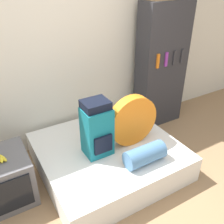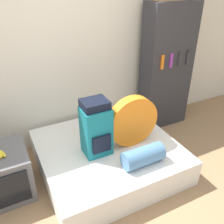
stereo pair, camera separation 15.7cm
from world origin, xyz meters
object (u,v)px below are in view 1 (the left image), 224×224
(backpack, at_px, (97,129))
(tent_bag, at_px, (132,120))
(bookshelf, at_px, (161,67))
(sleeping_roll, at_px, (145,155))
(television, at_px, (3,179))

(backpack, relative_size, tent_bag, 1.06)
(tent_bag, distance_m, bookshelf, 1.21)
(backpack, bearing_deg, sleeping_roll, -49.21)
(television, distance_m, bookshelf, 2.58)
(tent_bag, distance_m, television, 1.54)
(television, xyz_separation_m, bookshelf, (2.46, 0.46, 0.65))
(tent_bag, height_order, sleeping_roll, tent_bag)
(sleeping_roll, height_order, television, television)
(bookshelf, bearing_deg, tent_bag, -145.45)
(television, bearing_deg, sleeping_roll, -23.11)
(backpack, distance_m, television, 1.12)
(backpack, relative_size, sleeping_roll, 1.43)
(television, bearing_deg, backpack, -9.63)
(sleeping_roll, relative_size, television, 0.77)
(backpack, xyz_separation_m, tent_bag, (0.45, -0.04, -0.01))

